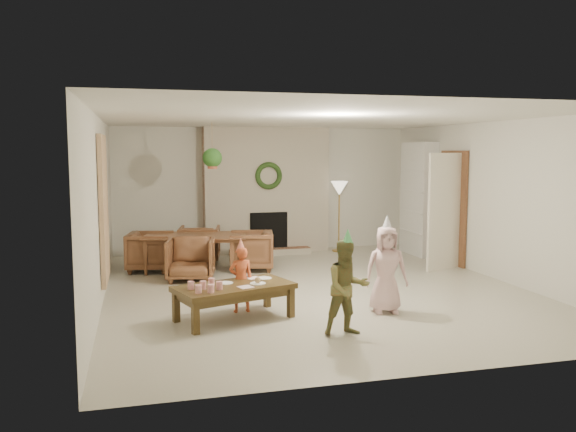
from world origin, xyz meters
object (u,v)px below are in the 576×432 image
object	(u,v)px
coffee_table_top	(234,287)
child_red	(241,279)
dining_table	(195,253)
dining_chair_near	(191,259)
child_plaid	(347,288)
child_pink	(386,269)
dining_chair_right	(251,250)
dining_chair_far	(199,244)
dining_chair_left	(150,251)

from	to	relation	value
coffee_table_top	child_red	size ratio (longest dim) A/B	1.66
dining_table	dining_chair_near	world-z (taller)	dining_chair_near
dining_chair_near	child_plaid	xyz separation A→B (m)	(1.43, -3.23, 0.20)
dining_table	coffee_table_top	world-z (taller)	dining_table
child_pink	child_plaid	bearing A→B (deg)	-127.22
dining_chair_right	coffee_table_top	distance (m)	2.99
dining_table	dining_chair_near	distance (m)	0.76
dining_table	child_plaid	size ratio (longest dim) A/B	1.62
dining_chair_right	child_plaid	bearing A→B (deg)	16.38
dining_chair_far	child_pink	distance (m)	4.42
child_red	child_pink	bearing A→B (deg)	162.79
child_plaid	child_pink	size ratio (longest dim) A/B	0.97
dining_chair_near	dining_chair_right	bearing A→B (deg)	38.66
dining_chair_left	dining_chair_far	bearing A→B (deg)	-45.00
dining_table	dining_chair_near	size ratio (longest dim) A/B	2.34
dining_table	child_pink	distance (m)	3.85
child_pink	dining_chair_near	bearing A→B (deg)	141.57
dining_chair_right	dining_table	bearing A→B (deg)	-90.00
dining_table	child_plaid	world-z (taller)	child_plaid
child_pink	dining_table	bearing A→B (deg)	132.48
dining_chair_right	child_red	xyz separation A→B (m)	(-0.63, -2.58, 0.08)
dining_chair_right	dining_chair_left	bearing A→B (deg)	-90.00
dining_chair_right	child_red	size ratio (longest dim) A/B	0.88
child_red	dining_table	bearing A→B (deg)	-86.22
dining_table	dining_chair_far	bearing A→B (deg)	90.00
child_red	dining_chair_right	bearing A→B (deg)	-106.17
dining_table	child_pink	bearing A→B (deg)	-46.13
coffee_table_top	child_pink	size ratio (longest dim) A/B	1.26
child_plaid	child_pink	xyz separation A→B (m)	(0.80, 0.74, 0.02)
dining_chair_right	child_pink	world-z (taller)	child_pink
dining_chair_left	coffee_table_top	xyz separation A→B (m)	(0.91, -3.22, 0.06)
dining_chair_far	child_plaid	size ratio (longest dim) A/B	0.69
coffee_table_top	child_pink	bearing A→B (deg)	-22.84
dining_chair_far	dining_chair_right	size ratio (longest dim) A/B	1.00
coffee_table_top	child_pink	world-z (taller)	child_pink
child_plaid	dining_chair_right	bearing A→B (deg)	93.43
dining_chair_near	dining_chair_left	size ratio (longest dim) A/B	1.00
dining_chair_near	dining_chair_right	size ratio (longest dim) A/B	1.00
dining_chair_right	coffee_table_top	size ratio (longest dim) A/B	0.53
coffee_table_top	child_red	distance (m)	0.34
dining_chair_left	dining_chair_near	bearing A→B (deg)	-135.00
child_red	dining_chair_far	bearing A→B (deg)	-89.93
dining_chair_far	dining_chair_right	distance (m)	1.22
dining_chair_near	child_pink	world-z (taller)	child_pink
child_plaid	child_pink	distance (m)	1.09
dining_table	dining_chair_far	size ratio (longest dim) A/B	2.34
child_pink	child_red	bearing A→B (deg)	175.04
dining_chair_right	child_plaid	distance (m)	3.81
dining_chair_near	child_plaid	distance (m)	3.53
dining_chair_near	dining_table	bearing A→B (deg)	90.00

